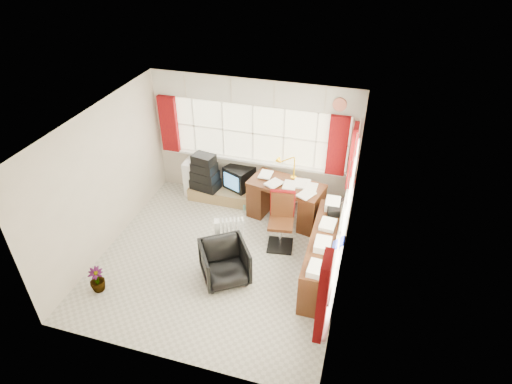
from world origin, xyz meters
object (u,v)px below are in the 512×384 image
Objects in this scene: desk at (286,200)px; tv_bench at (224,194)px; mini_fridge at (197,177)px; office_chair at (225,263)px; radiator at (231,238)px; credenza at (325,254)px; desk_lamp at (294,163)px; crt_tv at (239,177)px; task_chair at (282,217)px.

desk is 1.41m from tv_bench.
desk is 1.98m from mini_fridge.
office_chair is (-0.56, -1.82, -0.11)m from desk.
mini_fridge is at bearing 172.44° from tv_bench.
credenza is at bearing -3.57° from radiator.
desk_lamp is 0.72× the size of crt_tv.
desk is 0.74× the size of credenza.
desk is 1.35m from radiator.
desk_lamp is 2.16m from mini_fridge.
desk_lamp is (0.08, 0.24, 0.67)m from desk.
desk_lamp is 1.11m from task_chair.
task_chair reaches higher than mini_fridge.
office_chair is 2.33m from crt_tv.
mini_fridge reaches higher than radiator.
desk_lamp is at bearing 71.24° from desk.
mini_fridge is (-1.95, 0.35, -0.06)m from desk.
desk is at bearing -10.32° from mini_fridge.
office_chair is at bearing -77.57° from crt_tv.
desk_lamp reaches higher than desk.
task_chair reaches higher than tv_bench.
mini_fridge is (-0.89, -0.09, -0.10)m from crt_tv.
radiator is 1.96m from mini_fridge.
task_chair is 1.59× the size of radiator.
credenza is (0.85, -0.53, -0.16)m from task_chair.
mini_fridge reaches higher than tv_bench.
task_chair reaches higher than office_chair.
radiator is at bearing -150.99° from task_chair.
desk_lamp is 1.86m from credenza.
crt_tv is at bearing 157.33° from desk.
office_chair is 2.58m from mini_fridge.
crt_tv is at bearing 134.82° from task_chair.
credenza is at bearing -32.18° from task_chair.
radiator reaches higher than tv_bench.
crt_tv is (-1.15, 1.16, -0.08)m from task_chair.
crt_tv is 0.86× the size of mini_fridge.
desk is 1.06× the size of tv_bench.
desk_lamp is 2.30m from office_chair.
office_chair is (-0.65, -1.11, -0.23)m from task_chair.
task_chair is 0.52× the size of credenza.
tv_bench is (-2.28, 1.52, -0.27)m from credenza.
radiator is at bearing -49.98° from mini_fridge.
radiator is 1.01× the size of crt_tv.
desk is at bearing 58.90° from radiator.
task_chair is 1.44× the size of office_chair.
desk reaches higher than radiator.
mini_fridge is (-1.38, 2.18, 0.05)m from office_chair.
radiator is at bearing -119.13° from desk_lamp.
desk_lamp is 0.71× the size of radiator.
credenza is 3.08× the size of crt_tv.
desk is 1.56m from credenza.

